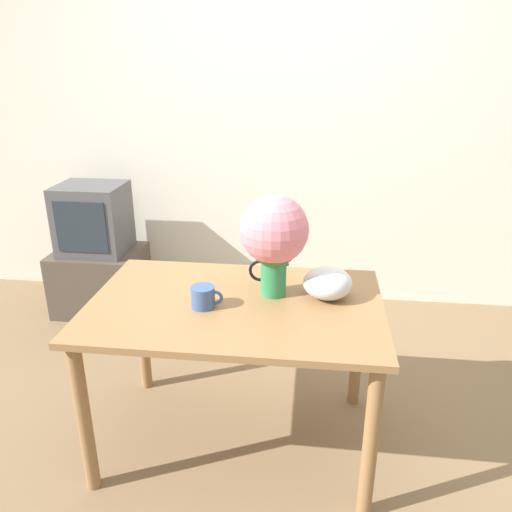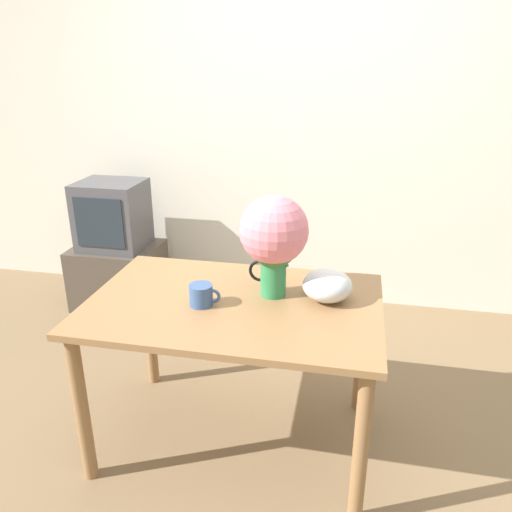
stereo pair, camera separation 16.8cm
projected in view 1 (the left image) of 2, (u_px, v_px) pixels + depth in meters
name	position (u px, v px, depth m)	size (l,w,h in m)	color
ground_plane	(251.00, 437.00, 2.45)	(12.00, 12.00, 0.00)	#7F6647
wall_back	(281.00, 125.00, 3.49)	(8.00, 0.05, 2.60)	silver
table	(236.00, 323.00, 2.20)	(1.27, 0.84, 0.75)	olive
flower_vase	(274.00, 236.00, 2.14)	(0.30, 0.30, 0.45)	#2D844C
coffee_mug	(204.00, 297.00, 2.10)	(0.14, 0.10, 0.09)	#385689
white_bowl	(328.00, 283.00, 2.18)	(0.22, 0.22, 0.14)	silver
tv_stand	(101.00, 280.00, 3.63)	(0.61, 0.47, 0.46)	#4C4238
tv_set	(93.00, 219.00, 3.46)	(0.45, 0.39, 0.48)	#4C4C51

